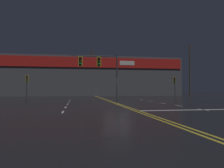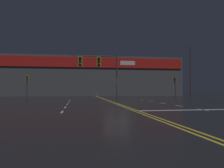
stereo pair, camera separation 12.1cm
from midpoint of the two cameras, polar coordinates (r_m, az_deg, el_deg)
ground_plane at (r=21.49m, az=1.07°, el=-5.16°), size 200.00×200.00×0.00m
road_markings at (r=20.36m, az=4.18°, el=-5.35°), size 14.09×60.00×0.01m
traffic_signal_median at (r=21.81m, az=-3.86°, el=4.85°), size 4.65×0.36×4.97m
traffic_signal_corner_northeast at (r=34.50m, az=15.94°, el=0.35°), size 0.42×0.36×3.31m
traffic_signal_corner_northwest at (r=31.70m, az=-21.47°, el=0.59°), size 0.42×0.36×3.35m
building_backdrop at (r=50.78m, az=-4.93°, el=1.85°), size 38.82×10.23×8.52m
utility_pole_row at (r=46.14m, az=-4.26°, el=3.85°), size 45.09×0.26×11.71m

